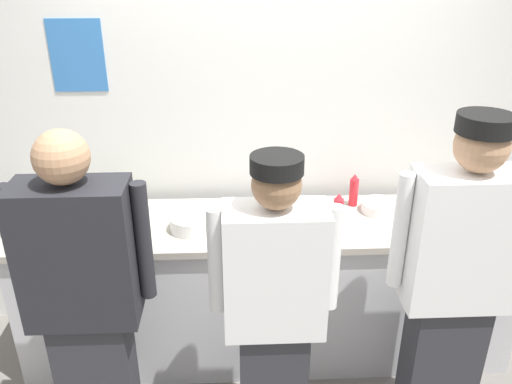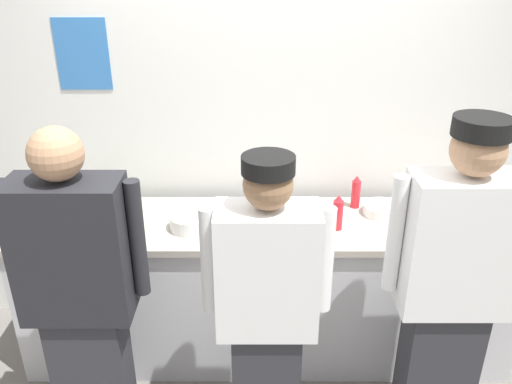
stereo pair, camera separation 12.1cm
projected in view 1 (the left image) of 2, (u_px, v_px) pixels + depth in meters
wall_back at (264, 129)px, 3.23m from camera, size 4.61×0.11×2.67m
prep_counter at (268, 288)px, 3.18m from camera, size 2.94×0.65×0.93m
chef_near_left at (86, 302)px, 2.33m from camera, size 0.62×0.24×1.72m
chef_center at (274, 310)px, 2.36m from camera, size 0.59×0.24×1.61m
chef_far_right at (455, 283)px, 2.42m from camera, size 0.63×0.24×1.75m
plate_stack_front at (380, 207)px, 3.09m from camera, size 0.22×0.22×0.06m
plate_stack_rear at (191, 223)px, 2.88m from camera, size 0.23×0.23×0.08m
mixing_bowl_steel at (96, 219)px, 2.89m from camera, size 0.34×0.34×0.12m
sheet_tray at (263, 221)px, 2.97m from camera, size 0.46×0.38×0.02m
squeeze_bottle_primary at (113, 194)px, 3.10m from camera, size 0.05×0.05×0.20m
squeeze_bottle_secondary at (354, 190)px, 3.14m from camera, size 0.05×0.05×0.21m
squeeze_bottle_spare at (338, 211)px, 2.89m from camera, size 0.06×0.06×0.21m
ramekin_red_sauce at (423, 215)px, 3.00m from camera, size 0.09×0.09×0.05m
ramekin_green_sauce at (481, 213)px, 3.03m from camera, size 0.10×0.10×0.05m
deli_cup at (53, 216)px, 2.93m from camera, size 0.09×0.09×0.11m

